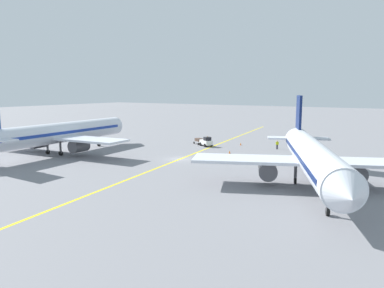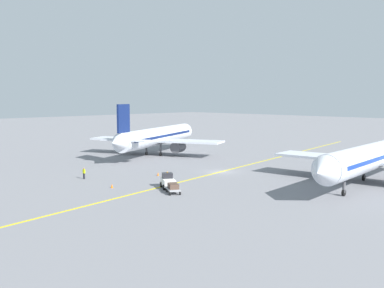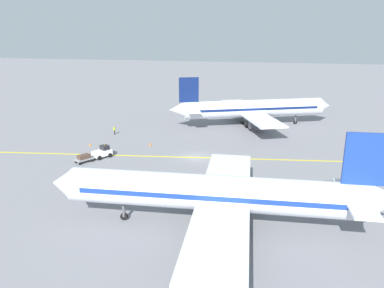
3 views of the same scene
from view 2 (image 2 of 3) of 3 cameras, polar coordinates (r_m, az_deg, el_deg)
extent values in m
plane|color=slate|center=(71.69, 3.70, -3.54)|extent=(400.00, 400.00, 0.00)
cube|color=yellow|center=(71.69, 3.70, -3.53)|extent=(17.49, 118.83, 0.01)
cylinder|color=silver|center=(92.72, -4.39, 0.99)|extent=(15.10, 29.00, 3.60)
cone|color=silver|center=(107.54, -0.71, 1.70)|extent=(4.09, 3.55, 3.42)
cone|color=silver|center=(78.15, -9.56, 0.22)|extent=(3.99, 3.96, 3.06)
cube|color=#0F1E51|center=(92.71, -4.39, 1.09)|extent=(13.95, 26.26, 0.50)
cube|color=silver|center=(91.89, -4.65, 0.50)|extent=(27.79, 15.78, 0.36)
cylinder|color=#4C4C51|center=(94.26, -7.39, -0.16)|extent=(3.28, 3.81, 2.20)
cylinder|color=#4C4C51|center=(89.98, -1.77, -0.40)|extent=(3.28, 3.81, 2.20)
cube|color=#0F1E51|center=(80.02, -8.70, 3.24)|extent=(1.90, 3.82, 5.00)
cube|color=silver|center=(80.73, -8.48, 0.49)|extent=(9.22, 5.74, 0.24)
cylinder|color=#4C4C51|center=(101.67, -2.07, 0.09)|extent=(0.36, 0.36, 2.00)
cylinder|color=black|center=(101.78, -2.07, -0.47)|extent=(0.57, 0.85, 0.80)
cylinder|color=#4C4C51|center=(91.87, -5.81, -0.57)|extent=(0.36, 0.36, 2.00)
cylinder|color=black|center=(91.99, -5.81, -1.19)|extent=(0.57, 0.85, 0.80)
cylinder|color=#4C4C51|center=(90.49, -4.00, -0.65)|extent=(0.36, 0.36, 2.00)
cylinder|color=black|center=(90.61, -4.00, -1.28)|extent=(0.57, 0.85, 0.80)
cylinder|color=silver|center=(65.65, 21.83, -1.49)|extent=(5.82, 30.18, 3.60)
cone|color=silver|center=(50.62, 16.14, -3.41)|extent=(3.59, 2.65, 3.42)
cube|color=#193899|center=(65.63, 21.84, -1.36)|extent=(5.64, 27.20, 0.50)
cube|color=silver|center=(66.69, 22.07, -2.01)|extent=(28.31, 7.27, 0.36)
cylinder|color=#4C4C51|center=(68.52, 18.05, -2.72)|extent=(2.43, 3.35, 2.20)
cylinder|color=#4C4C51|center=(57.06, 18.75, -4.89)|extent=(0.36, 0.36, 2.00)
cylinder|color=black|center=(57.25, 18.71, -5.88)|extent=(0.34, 0.82, 0.80)
cylinder|color=#4C4C51|center=(68.36, 21.00, -3.21)|extent=(0.36, 0.36, 2.00)
cylinder|color=black|center=(68.52, 20.96, -4.03)|extent=(0.34, 0.82, 0.80)
cube|color=white|center=(58.72, -3.04, -4.87)|extent=(3.34, 2.86, 0.90)
cube|color=black|center=(59.10, -3.15, -4.01)|extent=(1.61, 1.66, 0.70)
sphere|color=orange|center=(59.03, -3.15, -3.60)|extent=(0.16, 0.16, 0.16)
cylinder|color=black|center=(59.61, -3.93, -5.15)|extent=(0.73, 0.58, 0.70)
cylinder|color=black|center=(59.89, -2.51, -5.09)|extent=(0.73, 0.58, 0.70)
cylinder|color=black|center=(57.73, -3.59, -5.52)|extent=(0.73, 0.58, 0.70)
cylinder|color=black|center=(58.01, -2.12, -5.45)|extent=(0.73, 0.58, 0.70)
cube|color=gray|center=(55.69, -2.40, -5.74)|extent=(2.95, 2.56, 0.20)
cube|color=#4C382D|center=(55.61, -2.40, -5.34)|extent=(2.14, 1.91, 0.60)
cylinder|color=black|center=(56.63, -3.24, -5.88)|extent=(0.45, 0.35, 0.44)
cylinder|color=black|center=(56.88, -1.99, -5.82)|extent=(0.45, 0.35, 0.44)
cylinder|color=black|center=(54.64, -2.83, -6.31)|extent=(0.45, 0.35, 0.44)
cylinder|color=black|center=(54.89, -1.53, -6.25)|extent=(0.45, 0.35, 0.44)
cylinder|color=#23232D|center=(67.12, -13.59, -3.98)|extent=(0.16, 0.16, 0.85)
cylinder|color=#23232D|center=(66.96, -13.49, -4.00)|extent=(0.16, 0.16, 0.85)
cube|color=#CCD819|center=(66.92, -13.56, -3.38)|extent=(0.37, 0.24, 0.60)
cylinder|color=#CCD819|center=(67.11, -13.68, -3.36)|extent=(0.10, 0.10, 0.55)
cylinder|color=#CCD819|center=(66.72, -13.44, -3.41)|extent=(0.10, 0.10, 0.55)
sphere|color=#9E7051|center=(66.85, -13.57, -3.03)|extent=(0.22, 0.22, 0.22)
cone|color=orange|center=(68.16, -4.33, -3.81)|extent=(0.32, 0.32, 0.55)
cone|color=orange|center=(59.85, -10.13, -5.26)|extent=(0.32, 0.32, 0.55)
camera|label=1|loc=(131.66, 6.74, 5.80)|focal=35.00mm
camera|label=3|loc=(67.18, 53.14, 9.99)|focal=35.00mm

